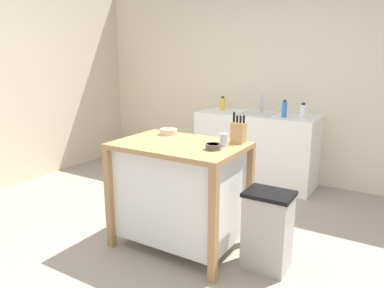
% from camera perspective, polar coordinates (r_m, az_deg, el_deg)
% --- Properties ---
extents(ground_plane, '(6.32, 6.32, 0.00)m').
position_cam_1_polar(ground_plane, '(3.27, -4.44, -16.35)').
color(ground_plane, gray).
rests_on(ground_plane, ground).
extents(wall_back, '(5.32, 0.10, 2.60)m').
position_cam_1_polar(wall_back, '(5.02, 11.92, 9.57)').
color(wall_back, beige).
rests_on(wall_back, ground).
extents(wall_left, '(0.10, 3.04, 2.60)m').
position_cam_1_polar(wall_left, '(5.40, -22.50, 9.11)').
color(wall_left, beige).
rests_on(wall_left, ground).
extents(kitchen_island, '(1.06, 0.72, 0.93)m').
position_cam_1_polar(kitchen_island, '(3.15, -1.90, -7.11)').
color(kitchen_island, '#AD7F4C').
rests_on(kitchen_island, ground).
extents(knife_block, '(0.11, 0.09, 0.25)m').
position_cam_1_polar(knife_block, '(3.04, 7.25, 1.86)').
color(knife_block, tan).
rests_on(knife_block, kitchen_island).
extents(bowl_stoneware_deep, '(0.16, 0.16, 0.05)m').
position_cam_1_polar(bowl_stoneware_deep, '(3.36, -3.70, 1.97)').
color(bowl_stoneware_deep, beige).
rests_on(bowl_stoneware_deep, kitchen_island).
extents(bowl_ceramic_wide, '(0.12, 0.12, 0.05)m').
position_cam_1_polar(bowl_ceramic_wide, '(2.82, 3.33, -0.38)').
color(bowl_ceramic_wide, '#564C47').
rests_on(bowl_ceramic_wide, kitchen_island).
extents(drinking_cup, '(0.07, 0.07, 0.10)m').
position_cam_1_polar(drinking_cup, '(2.92, 4.99, 0.64)').
color(drinking_cup, silver).
rests_on(drinking_cup, kitchen_island).
extents(trash_bin, '(0.36, 0.28, 0.63)m').
position_cam_1_polar(trash_bin, '(2.96, 11.68, -13.01)').
color(trash_bin, '#B7B2A8').
rests_on(trash_bin, ground).
extents(sink_counter, '(1.52, 0.60, 0.91)m').
position_cam_1_polar(sink_counter, '(4.83, 9.94, -0.63)').
color(sink_counter, white).
rests_on(sink_counter, ground).
extents(sink_faucet, '(0.02, 0.02, 0.22)m').
position_cam_1_polar(sink_faucet, '(4.86, 10.83, 6.17)').
color(sink_faucet, '#B7BCC1').
rests_on(sink_faucet, sink_counter).
extents(bottle_hand_soap, '(0.06, 0.06, 0.21)m').
position_cam_1_polar(bottle_hand_soap, '(4.52, 14.21, 5.29)').
color(bottle_hand_soap, blue).
rests_on(bottle_hand_soap, sink_counter).
extents(bottle_dish_soap, '(0.07, 0.07, 0.18)m').
position_cam_1_polar(bottle_dish_soap, '(4.50, 16.91, 4.92)').
color(bottle_dish_soap, white).
rests_on(bottle_dish_soap, sink_counter).
extents(bottle_spray_cleaner, '(0.06, 0.06, 0.19)m').
position_cam_1_polar(bottle_spray_cleaner, '(4.99, 4.79, 6.29)').
color(bottle_spray_cleaner, yellow).
rests_on(bottle_spray_cleaner, sink_counter).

